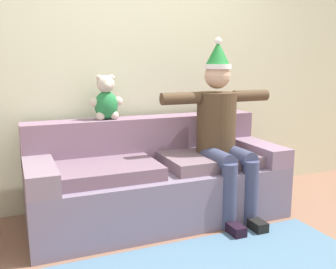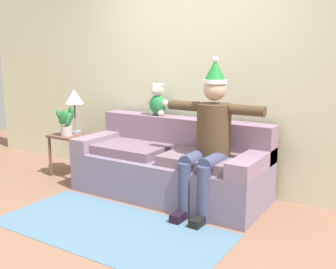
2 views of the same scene
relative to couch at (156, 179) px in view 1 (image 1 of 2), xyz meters
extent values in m
cube|color=beige|center=(0.00, 0.51, 1.02)|extent=(7.00, 0.10, 2.70)
cube|color=slate|center=(0.00, -0.05, -0.11)|extent=(2.11, 0.87, 0.44)
cube|color=slate|center=(0.00, 0.26, 0.30)|extent=(2.11, 0.24, 0.39)
cube|color=gray|center=(-0.94, -0.05, 0.19)|extent=(0.22, 0.87, 0.16)
cube|color=gray|center=(0.94, -0.05, 0.19)|extent=(0.22, 0.87, 0.16)
cube|color=slate|center=(-0.47, -0.10, 0.16)|extent=(0.84, 0.61, 0.10)
cube|color=slate|center=(0.47, -0.10, 0.16)|extent=(0.84, 0.61, 0.10)
cylinder|color=#4C3724|center=(0.54, -0.07, 0.47)|extent=(0.34, 0.34, 0.52)
sphere|color=tan|center=(0.54, -0.07, 0.87)|extent=(0.22, 0.22, 0.22)
cylinder|color=white|center=(0.54, -0.07, 0.95)|extent=(0.23, 0.23, 0.04)
cone|color=#1D7730|center=(0.54, -0.07, 1.06)|extent=(0.21, 0.21, 0.20)
sphere|color=white|center=(0.54, -0.07, 1.16)|extent=(0.06, 0.06, 0.06)
cylinder|color=#3D4262|center=(0.44, -0.27, 0.21)|extent=(0.14, 0.40, 0.14)
cylinder|color=#3D4262|center=(0.44, -0.47, -0.06)|extent=(0.13, 0.13, 0.54)
cube|color=black|center=(0.44, -0.55, -0.29)|extent=(0.10, 0.24, 0.08)
cylinder|color=#3D4262|center=(0.64, -0.27, 0.21)|extent=(0.14, 0.40, 0.14)
cylinder|color=#3D4262|center=(0.64, -0.47, -0.06)|extent=(0.13, 0.13, 0.54)
cube|color=black|center=(0.64, -0.55, -0.29)|extent=(0.10, 0.24, 0.08)
cylinder|color=#4C3724|center=(0.20, -0.07, 0.69)|extent=(0.34, 0.10, 0.10)
cylinder|color=#4C3724|center=(0.88, -0.07, 0.69)|extent=(0.34, 0.10, 0.10)
ellipsoid|color=#267D40|center=(-0.35, 0.26, 0.62)|extent=(0.20, 0.16, 0.24)
sphere|color=beige|center=(-0.35, 0.26, 0.80)|extent=(0.15, 0.15, 0.15)
sphere|color=beige|center=(-0.35, 0.20, 0.79)|extent=(0.07, 0.07, 0.07)
sphere|color=beige|center=(-0.40, 0.26, 0.85)|extent=(0.05, 0.05, 0.05)
sphere|color=beige|center=(-0.30, 0.26, 0.85)|extent=(0.05, 0.05, 0.05)
sphere|color=beige|center=(-0.45, 0.26, 0.65)|extent=(0.08, 0.08, 0.08)
sphere|color=beige|center=(-0.41, 0.23, 0.54)|extent=(0.08, 0.08, 0.08)
sphere|color=beige|center=(-0.24, 0.26, 0.65)|extent=(0.08, 0.08, 0.08)
sphere|color=beige|center=(-0.29, 0.23, 0.54)|extent=(0.08, 0.08, 0.08)
camera|label=1|loc=(-1.10, -2.93, 0.99)|focal=40.82mm
camera|label=2|loc=(2.17, -3.54, 1.20)|focal=41.92mm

